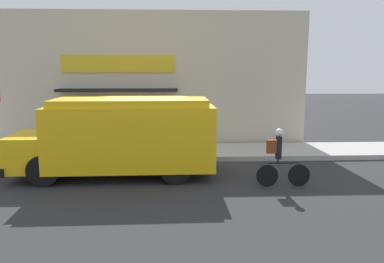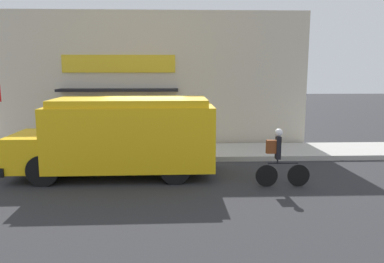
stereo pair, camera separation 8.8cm
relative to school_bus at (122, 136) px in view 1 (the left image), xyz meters
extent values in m
plane|color=#2B2B2D|center=(0.62, 1.57, -1.22)|extent=(70.00, 70.00, 0.00)
cube|color=#ADAAA3|center=(0.62, 2.74, -1.13)|extent=(28.00, 2.36, 0.18)
cube|color=beige|center=(0.62, 4.24, 1.49)|extent=(12.57, 0.18, 5.43)
cube|color=gold|center=(-0.66, 4.13, 2.15)|extent=(4.45, 0.05, 0.69)
cube|color=black|center=(-0.66, 3.79, 1.13)|extent=(4.67, 0.72, 0.10)
cube|color=yellow|center=(0.29, 0.00, -0.01)|extent=(4.79, 2.16, 1.82)
cube|color=yellow|center=(-2.62, -0.03, -0.42)|extent=(1.08, 1.95, 1.00)
cube|color=yellow|center=(0.29, 0.00, 1.00)|extent=(4.40, 1.99, 0.20)
cube|color=black|center=(-3.11, -0.04, -0.82)|extent=(0.14, 2.06, 0.24)
cube|color=red|center=(-1.04, 1.29, 0.08)|extent=(0.03, 0.44, 0.44)
cylinder|color=black|center=(-2.06, 0.87, -0.79)|extent=(0.87, 0.27, 0.86)
cylinder|color=black|center=(-2.04, -0.92, -0.79)|extent=(0.87, 0.27, 0.86)
cylinder|color=black|center=(1.55, 0.91, -0.79)|extent=(0.87, 0.27, 0.86)
cylinder|color=black|center=(1.57, -0.87, -0.79)|extent=(0.87, 0.27, 0.86)
cylinder|color=black|center=(4.93, -1.23, -0.92)|extent=(0.60, 0.04, 0.60)
cylinder|color=black|center=(4.05, -1.23, -0.92)|extent=(0.60, 0.04, 0.60)
cylinder|color=black|center=(4.49, -1.23, -0.57)|extent=(0.83, 0.04, 0.04)
cylinder|color=black|center=(4.34, -1.23, -0.51)|extent=(0.04, 0.04, 0.12)
cube|color=black|center=(4.34, -1.23, -0.14)|extent=(0.12, 0.20, 0.61)
sphere|color=white|center=(4.34, -1.23, 0.27)|extent=(0.21, 0.21, 0.21)
cube|color=brown|center=(4.15, -1.23, -0.11)|extent=(0.26, 0.14, 0.36)
cylinder|color=#2D5138|center=(-0.91, 2.93, -0.66)|extent=(0.47, 0.47, 0.77)
cylinder|color=black|center=(-0.91, 2.93, -0.26)|extent=(0.48, 0.48, 0.04)
camera|label=1|loc=(1.56, -10.93, 1.94)|focal=35.00mm
camera|label=2|loc=(1.65, -10.94, 1.94)|focal=35.00mm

